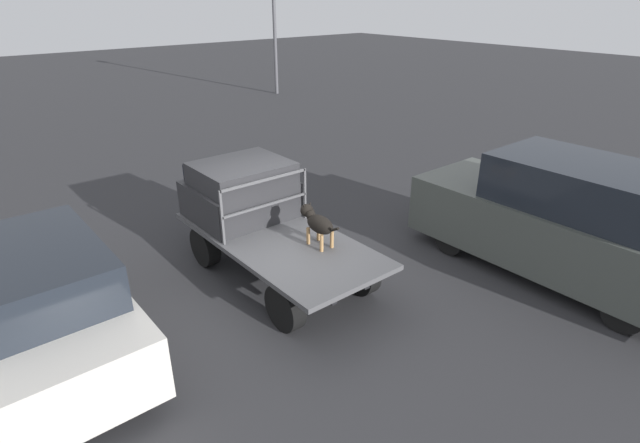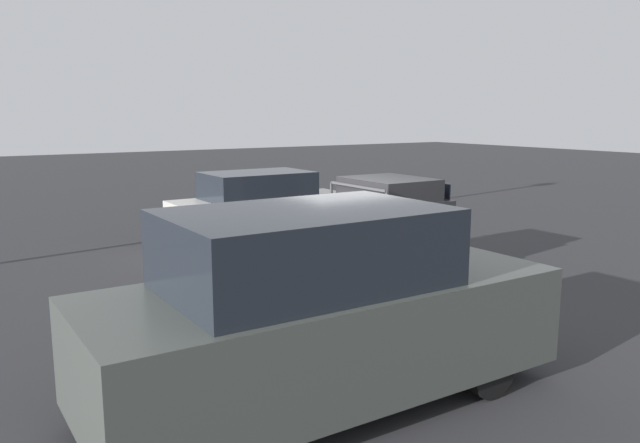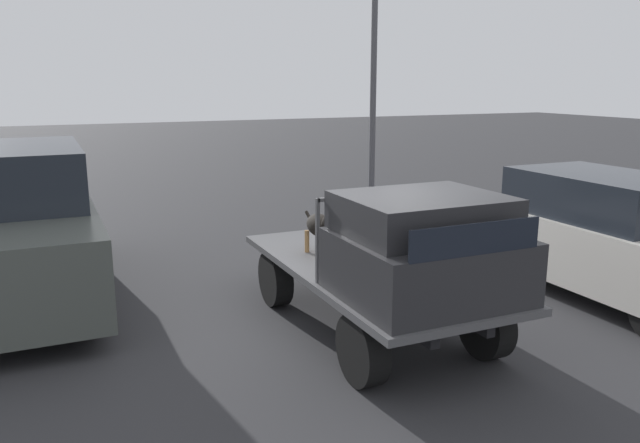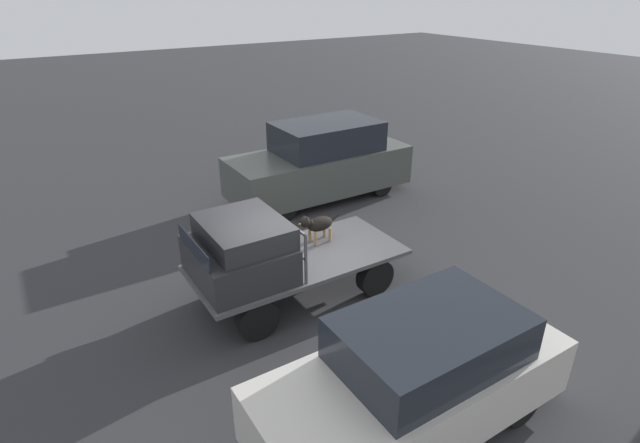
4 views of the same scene
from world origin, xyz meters
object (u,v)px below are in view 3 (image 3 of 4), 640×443
flatbed_truck (370,283)px  parked_sedan (608,237)px  dog (323,226)px  parked_pickup_far (18,227)px

flatbed_truck → parked_sedan: parked_sedan is taller
flatbed_truck → dog: bearing=-150.7°
parked_pickup_far → flatbed_truck: bearing=45.4°
flatbed_truck → dog: (-0.61, -0.35, 0.60)m
flatbed_truck → parked_sedan: 3.58m
dog → parked_pickup_far: parked_pickup_far is taller
parked_pickup_far → dog: bearing=49.2°
dog → parked_sedan: 4.02m
parked_sedan → parked_pickup_far: (-3.23, -7.39, 0.17)m
flatbed_truck → parked_pickup_far: size_ratio=0.80×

